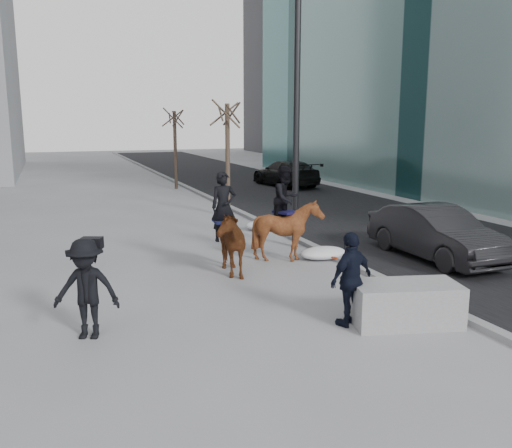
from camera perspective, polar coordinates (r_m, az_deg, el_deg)
name	(u,v)px	position (r m, az deg, el deg)	size (l,w,h in m)	color
ground	(277,307)	(11.10, 2.25, -8.73)	(120.00, 120.00, 0.00)	gray
road	(337,211)	(22.85, 8.51, 1.39)	(8.00, 90.00, 0.01)	black
curb	(247,215)	(21.18, -0.96, 0.91)	(0.25, 90.00, 0.12)	gray
planter	(405,304)	(10.47, 15.45, -8.09)	(1.94, 0.97, 0.78)	#969699
car_near	(436,233)	(15.42, 18.40, -0.90)	(1.53, 4.40, 1.45)	black
car_far	(285,173)	(31.19, 3.12, 5.37)	(2.07, 5.09, 1.48)	black
tree_near	(228,154)	(21.20, -3.00, 7.32)	(1.20, 1.20, 4.83)	#3D2E24
tree_far	(175,146)	(30.08, -8.50, 8.12)	(1.20, 1.20, 4.68)	#34251E
mounted_left	(226,236)	(13.25, -3.22, -1.31)	(1.00, 1.98, 2.49)	#4E1C0F
mounted_right	(287,223)	(14.46, 3.30, 0.08)	(1.81, 1.91, 2.54)	#4B1E0F
feeder	(351,279)	(10.05, 9.98, -5.73)	(1.11, 1.01, 1.75)	black
camera_crew	(86,289)	(9.77, -17.42, -6.50)	(1.29, 1.02, 1.75)	black
lamppost	(299,74)	(15.78, 4.55, 15.47)	(0.25, 1.60, 9.09)	black
snow_piles	(316,249)	(15.26, 6.29, -2.67)	(1.33, 8.78, 0.34)	silver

